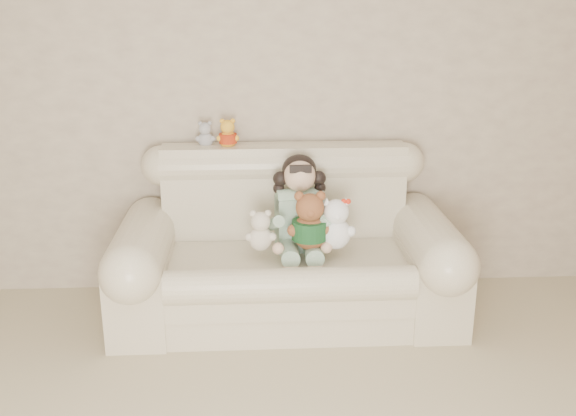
{
  "coord_description": "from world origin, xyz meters",
  "views": [
    {
      "loc": [
        -0.27,
        -1.8,
        1.94
      ],
      "look_at": [
        -0.06,
        1.9,
        0.75
      ],
      "focal_mm": 41.39,
      "sensor_mm": 36.0,
      "label": 1
    }
  ],
  "objects_px": {
    "seated_child": "(300,203)",
    "white_cat": "(336,218)",
    "cream_teddy": "(261,227)",
    "sofa": "(287,240)",
    "brown_teddy": "(310,215)"
  },
  "relations": [
    {
      "from": "seated_child",
      "to": "white_cat",
      "type": "bearing_deg",
      "value": -51.87
    },
    {
      "from": "seated_child",
      "to": "brown_teddy",
      "type": "distance_m",
      "value": 0.2
    },
    {
      "from": "sofa",
      "to": "brown_teddy",
      "type": "distance_m",
      "value": 0.26
    },
    {
      "from": "white_cat",
      "to": "cream_teddy",
      "type": "distance_m",
      "value": 0.45
    },
    {
      "from": "white_cat",
      "to": "cream_teddy",
      "type": "height_order",
      "value": "white_cat"
    },
    {
      "from": "seated_child",
      "to": "cream_teddy",
      "type": "height_order",
      "value": "seated_child"
    },
    {
      "from": "sofa",
      "to": "seated_child",
      "type": "relative_size",
      "value": 3.45
    },
    {
      "from": "seated_child",
      "to": "cream_teddy",
      "type": "relative_size",
      "value": 2.1
    },
    {
      "from": "seated_child",
      "to": "sofa",
      "type": "bearing_deg",
      "value": -143.04
    },
    {
      "from": "brown_teddy",
      "to": "cream_teddy",
      "type": "relative_size",
      "value": 1.44
    },
    {
      "from": "white_cat",
      "to": "seated_child",
      "type": "bearing_deg",
      "value": 140.12
    },
    {
      "from": "sofa",
      "to": "seated_child",
      "type": "bearing_deg",
      "value": 44.63
    },
    {
      "from": "seated_child",
      "to": "white_cat",
      "type": "relative_size",
      "value": 1.65
    },
    {
      "from": "sofa",
      "to": "cream_teddy",
      "type": "bearing_deg",
      "value": -143.16
    },
    {
      "from": "brown_teddy",
      "to": "white_cat",
      "type": "xyz_separation_m",
      "value": [
        0.16,
        0.0,
        -0.02
      ]
    }
  ]
}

